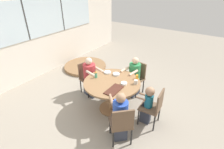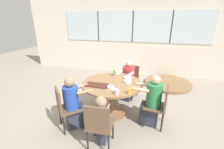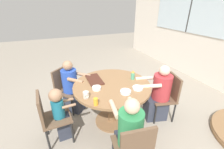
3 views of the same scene
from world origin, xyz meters
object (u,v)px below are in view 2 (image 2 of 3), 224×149
Objects in this scene: bowl_fruit at (111,87)px; chair_for_woman_green_shirt at (160,103)px; chair_for_man_teal_shirt at (131,78)px; bowl_cereal at (128,82)px; sippy_cup at (115,72)px; folded_table_stack at (167,83)px; chair_for_toddler at (99,124)px; person_man_blue_shirt at (73,105)px; bowl_white_shallow at (128,78)px; person_woman_green_shirt at (151,103)px; person_man_teal_shirt at (128,82)px; coffee_mug at (117,92)px; chair_for_man_blue_shirt at (64,106)px; juice_glass at (129,91)px; person_toddler at (101,120)px.

chair_for_woman_green_shirt is at bearing 8.02° from bowl_fruit.
chair_for_man_teal_shirt is 5.35× the size of bowl_cereal.
sippy_cup is 2.25m from folded_table_stack.
sippy_cup is 1.02× the size of bowl_cereal.
sippy_cup reaches higher than chair_for_toddler.
bowl_white_shallow is at bearing 91.63° from person_man_blue_shirt.
chair_for_woman_green_shirt is 0.80× the size of person_woman_green_shirt.
person_woman_green_shirt is at bearing 138.41° from person_man_teal_shirt.
coffee_mug is at bearing -99.90° from bowl_cereal.
bowl_white_shallow is at bearing 68.91° from bowl_fruit.
chair_for_woman_green_shirt is 0.77m from bowl_cereal.
bowl_white_shallow is at bearing 91.44° from chair_for_man_blue_shirt.
juice_glass is at bearing -18.41° from bowl_fruit.
person_man_blue_shirt is at bearing -169.93° from juice_glass.
chair_for_woman_green_shirt is 5.24× the size of sippy_cup.
juice_glass is at bearing -78.76° from bowl_white_shallow.
bowl_white_shallow is at bearing 101.24° from juice_glass.
bowl_cereal is at bearing 70.99° from person_toddler.
sippy_cup is 0.34m from bowl_white_shallow.
person_toddler is at bearing -129.07° from juice_glass.
person_woman_green_shirt is (0.76, 0.88, -0.03)m from chair_for_toddler.
chair_for_man_blue_shirt is 1.44m from bowl_white_shallow.
chair_for_man_teal_shirt is 5.24× the size of sippy_cup.
chair_for_man_blue_shirt is 6.22× the size of bowl_fruit.
chair_for_man_blue_shirt is 5.35× the size of bowl_cereal.
person_woman_green_shirt reaches higher than chair_for_woman_green_shirt.
coffee_mug is at bearing -159.20° from juice_glass.
chair_for_man_blue_shirt is 1.33m from sippy_cup.
chair_for_man_blue_shirt is at bearing -166.89° from coffee_mug.
chair_for_toddler is (-0.93, -0.86, 0.00)m from chair_for_woman_green_shirt.
chair_for_man_teal_shirt reaches higher than bowl_cereal.
person_man_teal_shirt reaches higher than coffee_mug.
juice_glass is 2.68m from folded_table_stack.
person_man_teal_shirt reaches higher than juice_glass.
sippy_cup is at bearing 106.77° from person_man_blue_shirt.
person_man_blue_shirt reaches higher than chair_for_man_blue_shirt.
person_woman_green_shirt reaches higher than chair_for_man_teal_shirt.
folded_table_stack is at bearing 49.50° from sippy_cup.
juice_glass is 0.07× the size of folded_table_stack.
chair_for_man_blue_shirt is 0.92m from bowl_fruit.
folded_table_stack is (1.27, 2.85, -0.41)m from person_toddler.
person_man_teal_shirt is 6.43× the size of bowl_white_shallow.
folded_table_stack is (0.33, 2.15, -0.45)m from chair_for_woman_green_shirt.
sippy_cup is 1.62× the size of juice_glass.
folded_table_stack is (1.11, 2.48, -0.76)m from coffee_mug.
chair_for_woman_green_shirt reaches higher than bowl_fruit.
chair_for_toddler is 8.50× the size of juice_glass.
bowl_cereal is at bearing 79.52° from chair_for_woman_green_shirt.
bowl_fruit is (-0.16, 0.20, -0.03)m from coffee_mug.
chair_for_woman_green_shirt is 6.22× the size of bowl_fruit.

